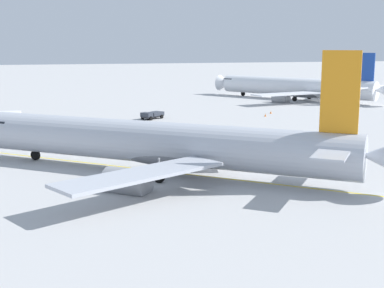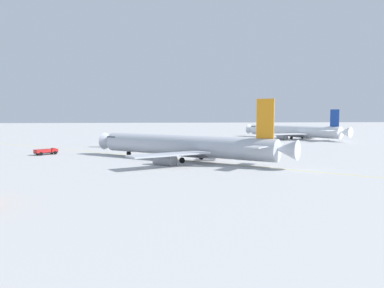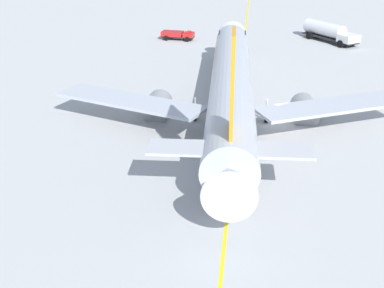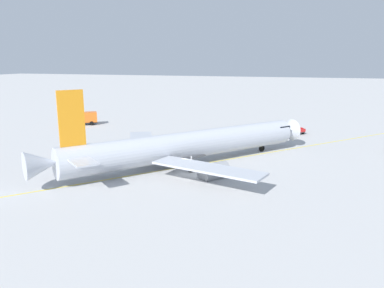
# 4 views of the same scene
# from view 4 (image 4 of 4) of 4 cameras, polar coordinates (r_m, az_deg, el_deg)

# --- Properties ---
(ground_plane) EXTENTS (600.00, 600.00, 0.00)m
(ground_plane) POSITION_cam_4_polar(r_m,az_deg,el_deg) (51.81, 0.16, -4.66)
(ground_plane) COLOR #B2B2B2
(airliner_main) EXTENTS (37.60, 31.65, 12.45)m
(airliner_main) POSITION_cam_4_polar(r_m,az_deg,el_deg) (55.60, -0.82, -0.43)
(airliner_main) COLOR #B2B7C1
(airliner_main) RESTS_ON ground_plane
(ops_pickup_truck) EXTENTS (5.07, 4.74, 1.41)m
(ops_pickup_truck) POSITION_cam_4_polar(r_m,az_deg,el_deg) (83.73, 15.44, 2.22)
(ops_pickup_truck) COLOR #232326
(ops_pickup_truck) RESTS_ON ground_plane
(catering_truck_truck) EXTENTS (6.38, 7.56, 3.10)m
(catering_truck_truck) POSITION_cam_4_polar(r_m,az_deg,el_deg) (94.13, -16.37, 3.82)
(catering_truck_truck) COLOR #232326
(catering_truck_truck) RESTS_ON ground_plane
(taxiway_centreline) EXTENTS (141.70, 124.40, 0.01)m
(taxiway_centreline) POSITION_cam_4_polar(r_m,az_deg,el_deg) (58.45, 3.91, -2.64)
(taxiway_centreline) COLOR yellow
(taxiway_centreline) RESTS_ON ground_plane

